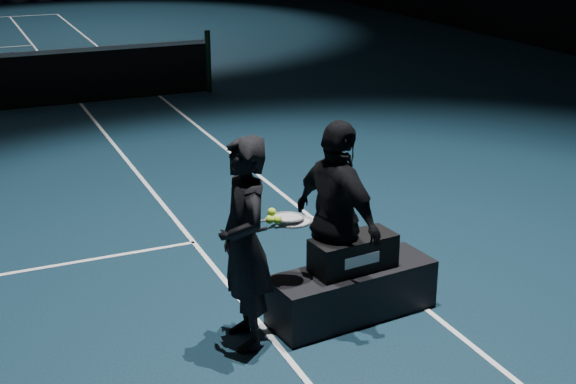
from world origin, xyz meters
The scene contains 9 objects.
net_post_right centered at (6.40, 0.00, 0.55)m, with size 0.10×0.10×1.10m, color black.
player_bench centered at (4.87, -8.36, 0.21)m, with size 1.41×0.47×0.42m, color black.
racket_bag centered at (4.87, -8.36, 0.56)m, with size 0.71×0.30×0.28m, color black.
bag_signature centered at (4.87, -8.52, 0.56)m, with size 0.33×0.00×0.09m, color white.
player_a centered at (3.91, -8.41, 0.83)m, with size 0.61×0.40×1.66m, color black.
player_b centered at (4.76, -8.29, 0.83)m, with size 0.98×0.41×1.66m, color black.
racket_lower centered at (4.36, -8.35, 0.91)m, with size 0.68×0.22×0.03m, color black, non-canonical shape.
racket_upper centered at (4.30, -8.31, 0.95)m, with size 0.68×0.22×0.03m, color black, non-canonical shape.
tennis_balls centered at (4.17, -8.37, 0.99)m, with size 0.12×0.10×0.12m, color #A4D62D, non-canonical shape.
Camera 1 is at (2.00, -13.58, 3.25)m, focal length 50.00 mm.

